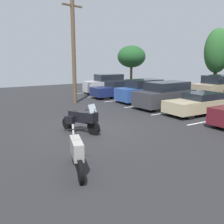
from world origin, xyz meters
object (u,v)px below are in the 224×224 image
object	(u,v)px
motorcycle_touring	(82,119)
motorcycle_second	(77,153)
car_charcoal	(165,95)
utility_pole	(74,51)
car_navy	(117,89)
car_blue	(143,91)
car_far_tan	(219,87)
car_champagne	(200,103)
car_silver	(106,84)

from	to	relation	value
motorcycle_touring	motorcycle_second	size ratio (longest dim) A/B	0.98
car_charcoal	utility_pole	xyz separation A→B (m)	(-5.19, -4.67, 3.13)
car_navy	car_blue	xyz separation A→B (m)	(3.12, 0.42, 0.16)
car_navy	car_charcoal	distance (m)	5.96
motorcycle_second	utility_pole	world-z (taller)	utility_pole
car_blue	car_far_tan	size ratio (longest dim) A/B	0.87
car_far_tan	utility_pole	world-z (taller)	utility_pole
car_blue	car_champagne	bearing A→B (deg)	1.60
car_champagne	car_silver	bearing A→B (deg)	179.79
car_navy	car_far_tan	xyz separation A→B (m)	(5.20, 7.28, 0.28)
utility_pole	motorcycle_touring	bearing A→B (deg)	-21.83
car_silver	car_navy	world-z (taller)	car_silver
motorcycle_touring	car_navy	distance (m)	11.43
car_silver	car_champagne	bearing A→B (deg)	-0.21
motorcycle_second	car_navy	distance (m)	15.65
utility_pole	car_silver	bearing A→B (deg)	125.84
motorcycle_touring	car_blue	bearing A→B (deg)	124.08
car_blue	motorcycle_touring	bearing A→B (deg)	-55.92
car_blue	car_charcoal	xyz separation A→B (m)	(2.83, -0.22, 0.04)
car_navy	car_charcoal	size ratio (longest dim) A/B	1.00
car_silver	utility_pole	distance (m)	7.01
car_charcoal	utility_pole	distance (m)	7.65
car_navy	utility_pole	bearing A→B (deg)	-80.36
car_silver	car_navy	size ratio (longest dim) A/B	0.94
motorcycle_second	car_silver	size ratio (longest dim) A/B	0.49
car_navy	car_charcoal	xyz separation A→B (m)	(5.95, 0.20, 0.20)
car_far_tan	utility_pole	xyz separation A→B (m)	(-4.44, -11.75, 3.04)
car_champagne	motorcycle_touring	bearing A→B (deg)	-90.97
motorcycle_second	car_blue	distance (m)	13.63
car_charcoal	utility_pole	bearing A→B (deg)	-138.01
utility_pole	motorcycle_second	bearing A→B (deg)	-23.73
motorcycle_touring	utility_pole	world-z (taller)	utility_pole
utility_pole	car_navy	bearing A→B (deg)	99.64
motorcycle_touring	car_silver	world-z (taller)	car_silver
motorcycle_second	car_charcoal	distance (m)	11.70
car_silver	car_navy	bearing A→B (deg)	-11.98
car_charcoal	car_far_tan	size ratio (longest dim) A/B	0.95
car_charcoal	car_champagne	size ratio (longest dim) A/B	0.97
car_navy	car_blue	world-z (taller)	car_blue
motorcycle_second	car_charcoal	bearing A→B (deg)	123.31
car_charcoal	car_far_tan	world-z (taller)	car_far_tan
car_navy	car_blue	size ratio (longest dim) A/B	1.09
motorcycle_second	car_far_tan	xyz separation A→B (m)	(-7.17, 16.86, 0.39)
car_silver	car_champagne	world-z (taller)	car_silver
motorcycle_touring	car_silver	size ratio (longest dim) A/B	0.48
car_blue	car_charcoal	distance (m)	2.84
motorcycle_second	car_charcoal	xyz separation A→B (m)	(-6.42, 9.78, 0.30)
car_champagne	car_navy	bearing A→B (deg)	-176.20
car_blue	motorcycle_second	bearing A→B (deg)	-47.22
utility_pole	car_charcoal	bearing A→B (deg)	41.99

